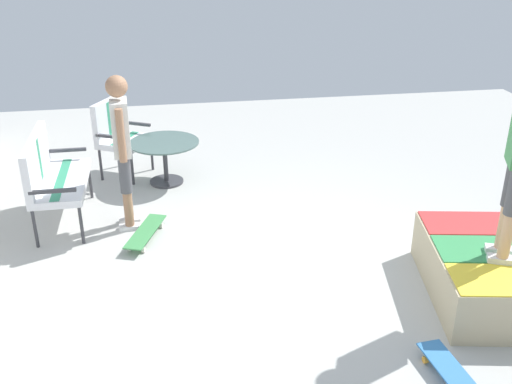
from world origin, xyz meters
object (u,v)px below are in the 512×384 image
patio_bench (50,172)px  patio_table (165,154)px  skate_ramp (499,272)px  skateboard_by_bench (146,232)px  skateboard_spare (455,377)px  person_watching (122,142)px  patio_chair_near_house (117,131)px

patio_bench → patio_table: size_ratio=1.39×
skate_ramp → skateboard_by_bench: (1.60, 3.19, -0.16)m
skateboard_by_bench → patio_table: bearing=-10.0°
skateboard_by_bench → skateboard_spare: same height
patio_table → skateboard_spare: (-4.16, -1.99, -0.32)m
person_watching → skate_ramp: bearing=-120.1°
person_watching → skateboard_by_bench: (-0.35, -0.18, -0.92)m
patio_table → person_watching: bearing=159.1°
skateboard_by_bench → patio_bench: bearing=59.4°
skate_ramp → skateboard_by_bench: size_ratio=2.50×
skate_ramp → patio_bench: bearing=62.3°
skate_ramp → person_watching: size_ratio=1.19×
skateboard_spare → skateboard_by_bench: bearing=40.4°
skate_ramp → skateboard_by_bench: bearing=63.3°
skate_ramp → patio_bench: (2.20, 4.20, 0.37)m
skateboard_by_bench → skateboard_spare: 3.48m
patio_table → skateboard_spare: size_ratio=1.11×
skate_ramp → patio_table: bearing=43.2°
patio_table → skateboard_spare: 4.62m
person_watching → skateboard_spare: (-3.00, -2.44, -0.92)m
patio_bench → patio_chair_near_house: bearing=-26.9°
patio_bench → skateboard_spare: size_ratio=1.54×
patio_chair_near_house → skateboard_by_bench: bearing=-169.9°
patio_table → skateboard_by_bench: 1.57m
skate_ramp → patio_chair_near_house: 5.00m
patio_table → person_watching: size_ratio=0.52×
patio_table → skateboard_by_bench: (-1.51, 0.27, -0.32)m
person_watching → skateboard_spare: 3.97m
patio_chair_near_house → skate_ramp: bearing=-134.9°
patio_chair_near_house → person_watching: (-1.57, -0.16, 0.40)m
person_watching → skateboard_spare: size_ratio=2.12×
skate_ramp → skateboard_by_bench: 3.57m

